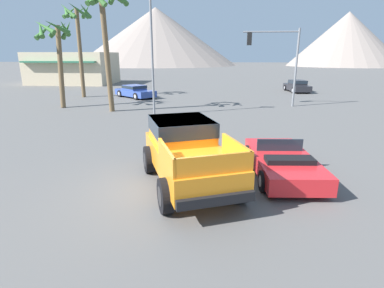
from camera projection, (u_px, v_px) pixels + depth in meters
name	position (u px, v px, depth m)	size (l,w,h in m)	color
ground_plane	(175.00, 183.00, 9.42)	(320.00, 320.00, 0.00)	#5B5956
orange_pickup_truck	(186.00, 149.00, 9.21)	(3.55, 5.20, 1.91)	orange
red_convertible_car	(282.00, 163.00, 9.93)	(2.21, 4.23, 1.11)	red
parked_car_dark	(297.00, 86.00, 32.41)	(2.22, 4.27, 1.25)	#232328
parked_car_blue	(135.00, 91.00, 28.11)	(4.48, 4.21, 1.15)	#334C9E
traffic_light_main	(276.00, 52.00, 22.44)	(4.17, 0.38, 5.76)	slate
street_lamp_post	(152.00, 44.00, 18.63)	(0.90, 0.24, 7.49)	slate
palm_tree_tall	(106.00, 20.00, 19.51)	(2.66, 2.70, 8.11)	brown
palm_tree_short	(56.00, 42.00, 21.56)	(2.78, 2.73, 6.32)	brown
palm_tree_leaning	(78.00, 28.00, 26.79)	(2.72, 2.90, 8.22)	brown
storefront_building	(73.00, 68.00, 41.40)	(10.74, 7.98, 4.19)	beige
distant_mountain_range	(180.00, 41.00, 118.87)	(124.54, 70.85, 21.11)	gray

